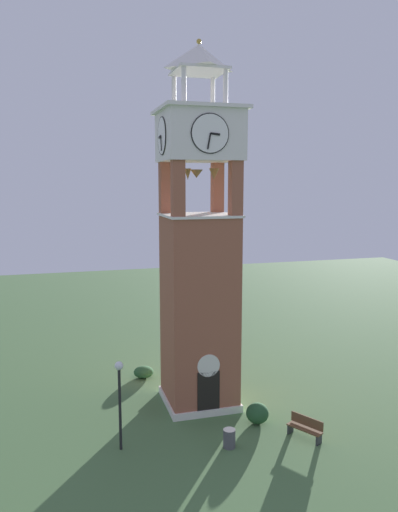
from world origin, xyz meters
The scene contains 7 objects.
ground centered at (0.00, 0.00, 0.00)m, with size 80.00×80.00×0.00m, color #476B3D.
clock_tower centered at (0.00, 0.00, 7.22)m, with size 3.90×3.90×17.66m.
park_bench centered at (3.50, -4.74, 0.48)m, with size 1.19×1.60×0.95m.
lamp_post centered at (-4.41, -3.46, 2.67)m, with size 0.36×0.36×3.85m.
trash_bin centered at (0.03, -4.57, 0.40)m, with size 0.52×0.52×0.80m, color #4C4C51.
shrub_near_entry centered at (-2.17, 4.01, 0.31)m, with size 1.13×1.13×0.63m, color #234C28.
shrub_left_of_tower centered at (2.00, -2.90, 0.48)m, with size 1.05×1.05×0.96m, color #234C28.
Camera 1 is at (-6.58, -23.10, 11.13)m, focal length 34.88 mm.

